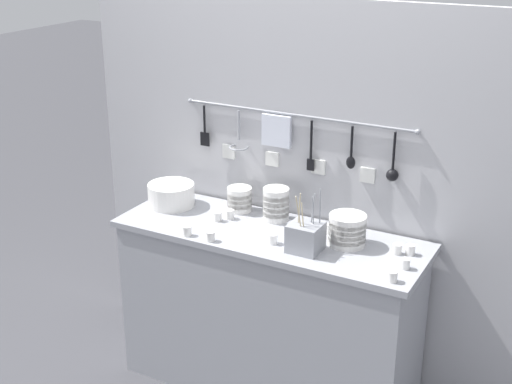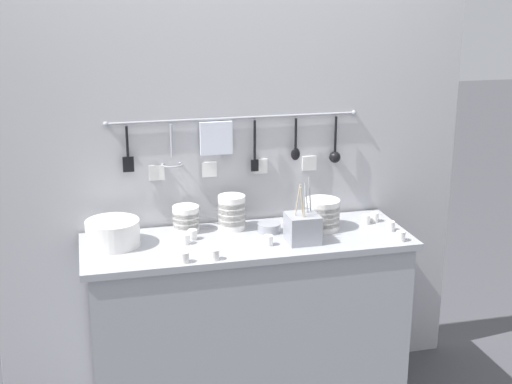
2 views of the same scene
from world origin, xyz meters
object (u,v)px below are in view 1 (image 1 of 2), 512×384
at_px(cup_back_left, 187,231).
at_px(steel_mixing_bowl, 298,228).
at_px(bowl_stack_short_front, 240,199).
at_px(bowl_stack_back_corner, 276,204).
at_px(cup_front_left, 392,277).
at_px(cutlery_caddy, 306,237).
at_px(cup_edge_far, 330,229).
at_px(cup_beside_plates, 230,214).
at_px(cup_back_right, 211,236).
at_px(cup_front_right, 397,249).
at_px(cup_edge_near, 217,217).
at_px(plate_stack, 171,195).
at_px(cup_centre, 410,250).
at_px(cup_by_caddy, 273,239).
at_px(cup_mid_row, 405,264).
at_px(bowl_stack_wide_centre, 347,230).

bearing_deg(cup_back_left, steel_mixing_bowl, 32.43).
bearing_deg(cup_back_left, bowl_stack_short_front, 80.32).
distance_m(bowl_stack_back_corner, cup_front_left, 0.77).
distance_m(cutlery_caddy, cup_edge_far, 0.22).
xyz_separation_m(cup_beside_plates, cup_back_right, (0.05, -0.26, 0.00)).
relative_size(bowl_stack_back_corner, cup_front_right, 3.56).
xyz_separation_m(cup_edge_far, cup_edge_near, (-0.53, -0.12, 0.00)).
bearing_deg(cutlery_caddy, cup_edge_far, 82.86).
xyz_separation_m(plate_stack, cup_centre, (1.23, 0.02, -0.03)).
xyz_separation_m(steel_mixing_bowl, cup_edge_near, (-0.40, -0.07, 0.00)).
xyz_separation_m(plate_stack, steel_mixing_bowl, (0.71, 0.01, -0.04)).
xyz_separation_m(bowl_stack_short_front, cup_back_right, (0.06, -0.38, -0.04)).
bearing_deg(cup_front_right, cup_centre, 21.36).
height_order(bowl_stack_short_front, cup_back_right, bowl_stack_short_front).
relative_size(steel_mixing_bowl, cup_edge_near, 2.34).
xyz_separation_m(cup_centre, cup_beside_plates, (-0.89, -0.03, 0.00)).
bearing_deg(bowl_stack_back_corner, cup_back_right, -112.66).
bearing_deg(bowl_stack_back_corner, cup_by_caddy, -65.91).
relative_size(plate_stack, cup_edge_near, 5.18).
bearing_deg(cup_by_caddy, bowl_stack_back_corner, 114.09).
distance_m(steel_mixing_bowl, cup_beside_plates, 0.36).
distance_m(bowl_stack_short_front, bowl_stack_back_corner, 0.21).
bearing_deg(cup_mid_row, cup_centre, 98.32).
xyz_separation_m(bowl_stack_wide_centre, cutlery_caddy, (-0.14, -0.14, -0.01)).
bearing_deg(cup_edge_far, cup_front_left, -37.95).
height_order(bowl_stack_back_corner, cutlery_caddy, cutlery_caddy).
bearing_deg(steel_mixing_bowl, cup_back_right, -138.12).
height_order(bowl_stack_short_front, cup_by_caddy, bowl_stack_short_front).
distance_m(cup_back_left, cup_edge_near, 0.21).
bearing_deg(cup_edge_far, plate_stack, -175.71).
xyz_separation_m(bowl_stack_short_front, cup_centre, (0.90, -0.08, -0.04)).
relative_size(cup_edge_far, cup_mid_row, 1.00).
xyz_separation_m(bowl_stack_back_corner, cup_beside_plates, (-0.20, -0.10, -0.06)).
distance_m(cup_front_right, cup_back_right, 0.83).
bearing_deg(cup_beside_plates, bowl_stack_back_corner, 25.67).
bearing_deg(cup_beside_plates, cup_edge_near, -126.60).
height_order(cup_back_left, cup_back_right, same).
height_order(steel_mixing_bowl, cup_edge_far, cup_edge_far).
bearing_deg(cup_beside_plates, cup_centre, 2.14).
bearing_deg(bowl_stack_wide_centre, cup_front_left, -39.48).
distance_m(steel_mixing_bowl, cup_front_left, 0.59).
relative_size(cup_front_right, cup_edge_near, 1.00).
bearing_deg(cup_back_left, cup_back_right, 0.00).
distance_m(cup_edge_far, cup_by_caddy, 0.29).
height_order(cup_front_right, cup_mid_row, same).
height_order(cup_back_left, cup_front_left, same).
relative_size(steel_mixing_bowl, cup_front_left, 2.34).
bearing_deg(cup_edge_far, cup_back_right, -143.21).
relative_size(cup_centre, cup_back_right, 1.00).
height_order(cup_front_right, cup_back_left, same).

